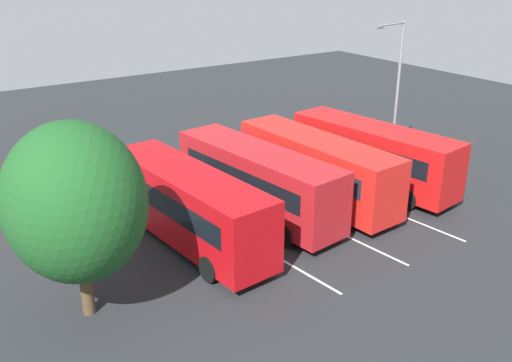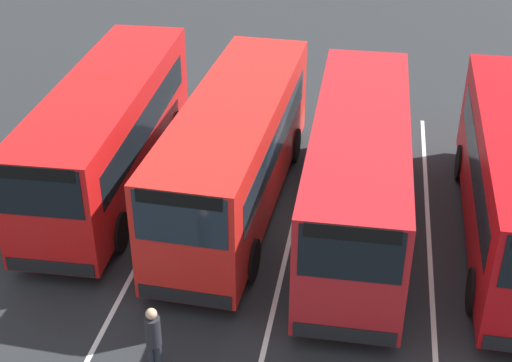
{
  "view_description": "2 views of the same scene",
  "coord_description": "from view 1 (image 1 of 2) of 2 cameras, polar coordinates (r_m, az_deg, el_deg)",
  "views": [
    {
      "loc": [
        -19.99,
        15.48,
        11.74
      ],
      "look_at": [
        1.29,
        1.01,
        1.26
      ],
      "focal_mm": 39.24,
      "sensor_mm": 36.0,
      "label": 1
    },
    {
      "loc": [
        16.45,
        3.52,
        11.04
      ],
      "look_at": [
        1.41,
        -0.73,
        1.84
      ],
      "focal_mm": 50.72,
      "sensor_mm": 36.0,
      "label": 2
    }
  ],
  "objects": [
    {
      "name": "ground_plane",
      "position": [
        27.88,
        3.22,
        -2.79
      ],
      "size": [
        70.26,
        70.26,
        0.0
      ],
      "primitive_type": "plane",
      "color": "#232628"
    },
    {
      "name": "bus_far_left",
      "position": [
        30.56,
        11.79,
        2.76
      ],
      "size": [
        9.84,
        3.62,
        3.33
      ],
      "rotation": [
        0.0,
        0.0,
        0.13
      ],
      "color": "red",
      "rests_on": "ground"
    },
    {
      "name": "bus_center_left",
      "position": [
        28.15,
        6.15,
        1.42
      ],
      "size": [
        9.74,
        2.93,
        3.33
      ],
      "rotation": [
        0.0,
        0.0,
        0.06
      ],
      "color": "red",
      "rests_on": "ground"
    },
    {
      "name": "bus_center_right",
      "position": [
        26.42,
        0.14,
        0.13
      ],
      "size": [
        9.81,
        3.42,
        3.33
      ],
      "rotation": [
        0.0,
        0.0,
        0.11
      ],
      "color": "#AD191E",
      "rests_on": "ground"
    },
    {
      "name": "bus_far_right",
      "position": [
        24.0,
        -6.91,
        -2.39
      ],
      "size": [
        9.77,
        3.14,
        3.33
      ],
      "rotation": [
        0.0,
        0.0,
        0.08
      ],
      "color": "#B70C11",
      "rests_on": "ground"
    },
    {
      "name": "pedestrian",
      "position": [
        33.25,
        -1.68,
        3.37
      ],
      "size": [
        0.34,
        0.34,
        1.76
      ],
      "rotation": [
        0.0,
        0.0,
        3.22
      ],
      "color": "#232833",
      "rests_on": "ground"
    },
    {
      "name": "street_lamp",
      "position": [
        33.01,
        14.04,
        9.38
      ],
      "size": [
        0.61,
        2.68,
        8.36
      ],
      "rotation": [
        0.0,
        0.0,
        1.74
      ],
      "color": "gray",
      "rests_on": "ground"
    },
    {
      "name": "depot_tree",
      "position": [
        19.06,
        -17.96,
        -2.09
      ],
      "size": [
        5.13,
        4.62,
        6.97
      ],
      "color": "#4C3823",
      "rests_on": "ground"
    },
    {
      "name": "lane_stripe_outer_left",
      "position": [
        30.06,
        8.78,
        -1.1
      ],
      "size": [
        14.39,
        1.59,
        0.01
      ],
      "primitive_type": "cube",
      "rotation": [
        0.0,
        0.0,
        0.1
      ],
      "color": "silver",
      "rests_on": "ground"
    },
    {
      "name": "lane_stripe_inner_left",
      "position": [
        27.88,
        3.22,
        -2.78
      ],
      "size": [
        14.39,
        1.59,
        0.01
      ],
      "primitive_type": "cube",
      "rotation": [
        0.0,
        0.0,
        0.1
      ],
      "color": "silver",
      "rests_on": "ground"
    },
    {
      "name": "lane_stripe_inner_right",
      "position": [
        26.02,
        -3.23,
        -4.69
      ],
      "size": [
        14.39,
        1.59,
        0.01
      ],
      "primitive_type": "cube",
      "rotation": [
        0.0,
        0.0,
        0.1
      ],
      "color": "silver",
      "rests_on": "ground"
    }
  ]
}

